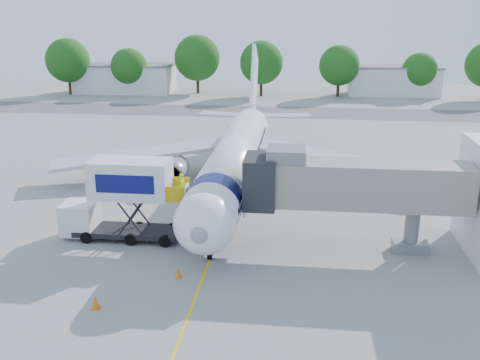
# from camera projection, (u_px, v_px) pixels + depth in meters

# --- Properties ---
(ground) EXTENTS (160.00, 160.00, 0.00)m
(ground) POSITION_uv_depth(u_px,v_px,m) (230.00, 206.00, 42.11)
(ground) COLOR #989896
(ground) RESTS_ON ground
(guidance_line) EXTENTS (0.15, 70.00, 0.01)m
(guidance_line) POSITION_uv_depth(u_px,v_px,m) (230.00, 206.00, 42.11)
(guidance_line) COLOR yellow
(guidance_line) RESTS_ON ground
(taxiway_strip) EXTENTS (120.00, 10.00, 0.01)m
(taxiway_strip) POSITION_uv_depth(u_px,v_px,m) (266.00, 112.00, 81.91)
(taxiway_strip) COLOR #59595B
(taxiway_strip) RESTS_ON ground
(aircraft) EXTENTS (34.17, 37.73, 11.35)m
(aircraft) POSITION_uv_depth(u_px,v_px,m) (236.00, 157.00, 45.13)
(aircraft) COLOR white
(aircraft) RESTS_ON ground
(jet_bridge) EXTENTS (13.90, 3.20, 6.60)m
(jet_bridge) POSITION_uv_depth(u_px,v_px,m) (342.00, 185.00, 33.31)
(jet_bridge) COLOR gray
(jet_bridge) RESTS_ON ground
(catering_hiloader) EXTENTS (8.50, 2.44, 5.50)m
(catering_hiloader) POSITION_uv_depth(u_px,v_px,m) (122.00, 200.00, 35.32)
(catering_hiloader) COLOR black
(catering_hiloader) RESTS_ON ground
(ground_tug) EXTENTS (3.51, 2.55, 1.26)m
(ground_tug) POSITION_uv_depth(u_px,v_px,m) (257.00, 321.00, 25.27)
(ground_tug) COLOR silver
(ground_tug) RESTS_ON ground
(safety_cone_a) EXTENTS (0.39, 0.39, 0.62)m
(safety_cone_a) POSITION_uv_depth(u_px,v_px,m) (178.00, 273.00, 30.70)
(safety_cone_a) COLOR orange
(safety_cone_a) RESTS_ON ground
(safety_cone_b) EXTENTS (0.46, 0.46, 0.73)m
(safety_cone_b) POSITION_uv_depth(u_px,v_px,m) (96.00, 302.00, 27.48)
(safety_cone_b) COLOR orange
(safety_cone_b) RESTS_ON ground
(outbuilding_left) EXTENTS (18.40, 8.40, 5.30)m
(outbuilding_left) POSITION_uv_depth(u_px,v_px,m) (125.00, 78.00, 101.18)
(outbuilding_left) COLOR silver
(outbuilding_left) RESTS_ON ground
(outbuilding_right) EXTENTS (16.40, 7.40, 5.30)m
(outbuilding_right) POSITION_uv_depth(u_px,v_px,m) (393.00, 80.00, 97.70)
(outbuilding_right) COLOR silver
(outbuilding_right) RESTS_ON ground
(tree_a) EXTENTS (7.97, 7.97, 10.16)m
(tree_a) POSITION_uv_depth(u_px,v_px,m) (68.00, 60.00, 97.65)
(tree_a) COLOR #382314
(tree_a) RESTS_ON ground
(tree_b) EXTENTS (6.59, 6.59, 8.40)m
(tree_b) POSITION_uv_depth(u_px,v_px,m) (129.00, 66.00, 97.74)
(tree_b) COLOR #382314
(tree_b) RESTS_ON ground
(tree_c) EXTENTS (8.40, 8.40, 10.71)m
(tree_c) POSITION_uv_depth(u_px,v_px,m) (197.00, 58.00, 98.72)
(tree_c) COLOR #382314
(tree_c) RESTS_ON ground
(tree_d) EXTENTS (7.72, 7.72, 9.84)m
(tree_d) POSITION_uv_depth(u_px,v_px,m) (261.00, 63.00, 95.57)
(tree_d) COLOR #382314
(tree_d) RESTS_ON ground
(tree_e) EXTENTS (7.15, 7.15, 9.12)m
(tree_e) POSITION_uv_depth(u_px,v_px,m) (339.00, 65.00, 95.00)
(tree_e) COLOR #382314
(tree_e) RESTS_ON ground
(tree_f) EXTENTS (6.14, 6.14, 7.83)m
(tree_f) POSITION_uv_depth(u_px,v_px,m) (420.00, 70.00, 94.89)
(tree_f) COLOR #382314
(tree_f) RESTS_ON ground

